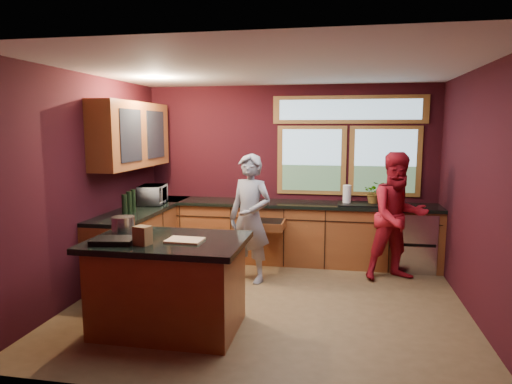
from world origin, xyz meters
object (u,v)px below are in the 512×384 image
(person_grey, at_px, (250,218))
(cutting_board, at_px, (185,240))
(stock_pot, at_px, (123,225))
(island, at_px, (169,284))
(person_red, at_px, (398,217))

(person_grey, bearing_deg, cutting_board, -78.59)
(person_grey, xyz_separation_m, stock_pot, (-1.07, -1.47, 0.18))
(island, height_order, cutting_board, cutting_board)
(island, xyz_separation_m, person_grey, (0.52, 1.62, 0.38))
(island, relative_size, person_grey, 0.91)
(person_grey, relative_size, cutting_board, 4.89)
(island, height_order, stock_pot, stock_pot)
(cutting_board, relative_size, stock_pot, 1.46)
(island, distance_m, cutting_board, 0.52)
(person_grey, height_order, stock_pot, person_grey)
(person_grey, bearing_deg, person_red, 34.65)
(cutting_board, xyz_separation_m, stock_pot, (-0.75, 0.20, 0.08))
(cutting_board, bearing_deg, person_red, 42.71)
(person_red, xyz_separation_m, cutting_board, (-2.26, -2.09, 0.09))
(person_grey, height_order, cutting_board, person_grey)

